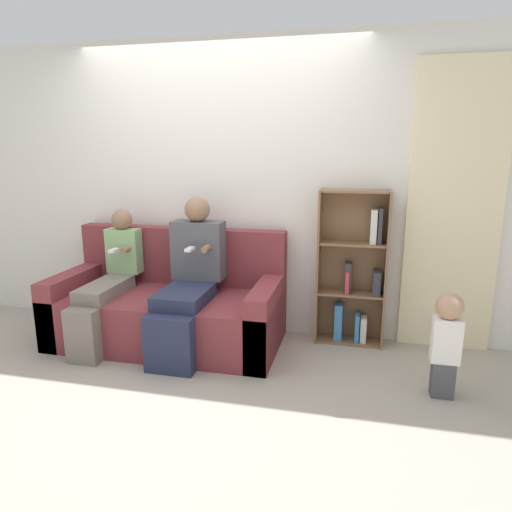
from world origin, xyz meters
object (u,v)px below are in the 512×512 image
Objects in this scene: child_seated at (108,279)px; toddler_standing at (446,339)px; couch at (169,308)px; bookshelf at (354,273)px; adult_seated at (190,274)px.

child_seated is 2.65m from toddler_standing.
bookshelf reaches higher than couch.
couch is 0.56m from child_seated.
child_seated is (-0.48, -0.13, 0.26)m from couch.
adult_seated is (0.23, -0.09, 0.34)m from couch.
bookshelf reaches higher than adult_seated.
couch is 0.43m from adult_seated.
toddler_standing is at bearing -6.75° from child_seated.
couch is 2.20m from toddler_standing.
bookshelf is (1.53, 0.35, 0.31)m from couch.
child_seated reaches higher than toddler_standing.
toddler_standing is (2.15, -0.45, 0.12)m from couch.
adult_seated is 0.72m from child_seated.
couch is 1.60m from bookshelf.
couch is 2.62× the size of toddler_standing.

